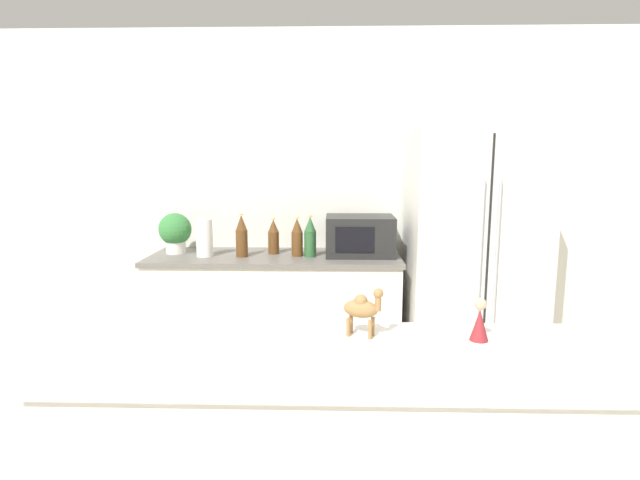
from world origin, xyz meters
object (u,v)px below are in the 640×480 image
object	(u,v)px
potted_plant	(175,231)
back_bottle_1	(242,236)
back_bottle_0	(274,237)
wise_man_figurine_blue	(480,322)
back_bottle_3	(310,237)
microwave	(360,236)
back_bottle_2	(297,238)
paper_towel_roll	(204,238)
refrigerator	(471,262)
camel_figurine	(362,308)

from	to	relation	value
potted_plant	back_bottle_1	bearing A→B (deg)	-12.60
back_bottle_0	wise_man_figurine_blue	distance (m)	2.17
back_bottle_0	back_bottle_3	distance (m)	0.29
microwave	back_bottle_1	distance (m)	0.84
back_bottle_0	back_bottle_2	world-z (taller)	back_bottle_2
paper_towel_roll	wise_man_figurine_blue	xyz separation A→B (m)	(1.39, -1.85, 0.02)
potted_plant	wise_man_figurine_blue	size ratio (longest dim) A/B	2.05
refrigerator	camel_figurine	size ratio (longest dim) A/B	10.54
paper_towel_roll	camel_figurine	size ratio (longest dim) A/B	1.55
refrigerator	back_bottle_1	bearing A→B (deg)	179.93
refrigerator	back_bottle_3	xyz separation A→B (m)	(-1.13, 0.02, 0.17)
back_bottle_3	camel_figurine	size ratio (longest dim) A/B	1.71
paper_towel_roll	microwave	xyz separation A→B (m)	(1.10, 0.08, 0.01)
refrigerator	back_bottle_1	distance (m)	1.62
back_bottle_2	camel_figurine	bearing A→B (deg)	-79.13
microwave	back_bottle_2	bearing A→B (deg)	-173.33
microwave	paper_towel_roll	bearing A→B (deg)	-175.81
back_bottle_1	back_bottle_3	world-z (taller)	back_bottle_1
microwave	back_bottle_0	distance (m)	0.62
back_bottle_0	wise_man_figurine_blue	bearing A→B (deg)	-65.04
microwave	back_bottle_1	xyz separation A→B (m)	(-0.83, -0.08, 0.00)
wise_man_figurine_blue	back_bottle_0	bearing A→B (deg)	114.96
refrigerator	camel_figurine	world-z (taller)	refrigerator
potted_plant	microwave	bearing A→B (deg)	-1.20
refrigerator	paper_towel_roll	bearing A→B (deg)	179.79
back_bottle_2	back_bottle_3	distance (m)	0.09
microwave	back_bottle_0	bearing A→B (deg)	176.90
potted_plant	back_bottle_0	size ratio (longest dim) A/B	1.14
back_bottle_1	back_bottle_2	xyz separation A→B (m)	(0.39, 0.03, -0.01)
microwave	wise_man_figurine_blue	world-z (taller)	microwave
refrigerator	potted_plant	world-z (taller)	refrigerator
camel_figurine	microwave	bearing A→B (deg)	87.35
back_bottle_0	back_bottle_1	size ratio (longest dim) A/B	0.85
potted_plant	back_bottle_0	distance (m)	0.72
paper_towel_roll	wise_man_figurine_blue	bearing A→B (deg)	-53.14
potted_plant	camel_figurine	world-z (taller)	potted_plant
back_bottle_2	camel_figurine	xyz separation A→B (m)	(0.36, -1.85, 0.06)
camel_figurine	potted_plant	bearing A→B (deg)	122.85
wise_man_figurine_blue	microwave	bearing A→B (deg)	98.66
back_bottle_2	back_bottle_3	xyz separation A→B (m)	(0.09, -0.02, 0.01)
refrigerator	back_bottle_1	world-z (taller)	refrigerator
back_bottle_2	back_bottle_1	bearing A→B (deg)	-175.12
potted_plant	microwave	world-z (taller)	potted_plant
back_bottle_1	wise_man_figurine_blue	bearing A→B (deg)	-58.68
refrigerator	microwave	xyz separation A→B (m)	(-0.78, 0.09, 0.17)
refrigerator	back_bottle_1	xyz separation A→B (m)	(-1.61, 0.00, 0.17)
refrigerator	camel_figurine	distance (m)	2.02
refrigerator	back_bottle_2	world-z (taller)	refrigerator
back_bottle_0	back_bottle_1	distance (m)	0.24
refrigerator	back_bottle_3	size ratio (longest dim) A/B	6.18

